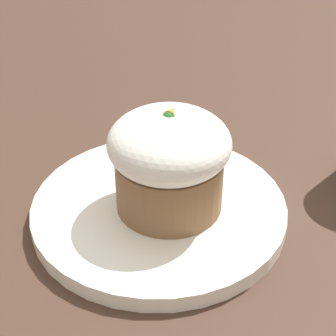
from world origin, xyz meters
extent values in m
plane|color=#3D281E|center=(0.00, 0.00, 0.00)|extent=(4.00, 4.00, 0.00)
cylinder|color=white|center=(0.00, 0.00, 0.01)|extent=(0.24, 0.24, 0.02)
cylinder|color=brown|center=(0.00, -0.01, 0.04)|extent=(0.10, 0.10, 0.05)
ellipsoid|color=white|center=(0.00, -0.01, 0.08)|extent=(0.11, 0.11, 0.06)
cone|color=orange|center=(0.01, -0.01, 0.11)|extent=(0.02, 0.01, 0.01)
sphere|color=green|center=(0.00, -0.01, 0.11)|extent=(0.01, 0.01, 0.01)
cube|color=silver|center=(0.05, 0.03, 0.02)|extent=(0.07, 0.08, 0.00)
ellipsoid|color=silver|center=(0.01, -0.01, 0.02)|extent=(0.05, 0.05, 0.01)
camera|label=1|loc=(-0.39, -0.12, 0.34)|focal=60.00mm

